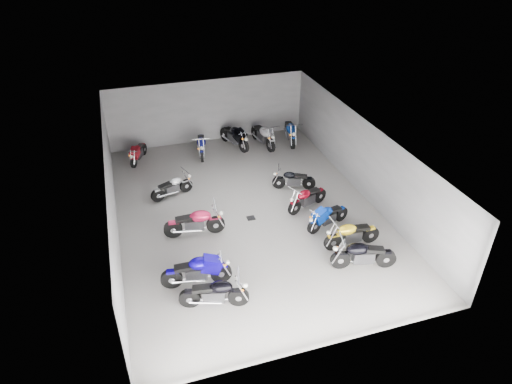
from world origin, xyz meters
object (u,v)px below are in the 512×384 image
motorcycle_right_b (351,234)px  motorcycle_back_c (201,145)px  motorcycle_left_d (195,222)px  motorcycle_back_a (138,153)px  motorcycle_left_f (172,187)px  motorcycle_back_d (235,136)px  drain_grate (251,218)px  motorcycle_left_b (197,271)px  motorcycle_right_e (293,179)px  motorcycle_right_c (328,216)px  motorcycle_back_e (263,135)px  motorcycle_back_f (290,132)px  motorcycle_left_a (215,293)px  motorcycle_right_d (307,198)px  motorcycle_right_a (363,255)px

motorcycle_right_b → motorcycle_back_c: motorcycle_back_c is taller
motorcycle_left_d → motorcycle_back_a: motorcycle_left_d is taller
motorcycle_left_f → motorcycle_back_d: (3.71, 3.78, 0.11)m
drain_grate → motorcycle_left_d: motorcycle_left_d is taller
motorcycle_left_b → motorcycle_left_f: bearing=-172.9°
motorcycle_left_f → motorcycle_right_e: (5.04, -0.92, -0.01)m
motorcycle_left_f → motorcycle_right_b: bearing=28.2°
motorcycle_right_c → motorcycle_back_e: 7.41m
motorcycle_left_d → motorcycle_right_b: size_ratio=1.06×
motorcycle_back_e → motorcycle_back_a: bearing=-10.8°
motorcycle_right_b → motorcycle_back_f: bearing=-6.9°
motorcycle_left_d → motorcycle_left_f: (-0.40, 2.91, -0.09)m
motorcycle_left_b → motorcycle_left_d: motorcycle_left_b is taller
motorcycle_left_d → motorcycle_back_e: (4.73, 6.40, 0.03)m
drain_grate → motorcycle_back_f: motorcycle_back_f is taller
motorcycle_left_a → motorcycle_back_c: 10.16m
motorcycle_left_b → motorcycle_back_d: (3.74, 9.32, 0.02)m
motorcycle_right_e → motorcycle_left_f: bearing=99.3°
drain_grate → motorcycle_right_b: bearing=-43.0°
motorcycle_left_d → motorcycle_right_d: bearing=101.4°
motorcycle_right_b → motorcycle_right_c: 1.34m
motorcycle_right_c → motorcycle_back_c: size_ratio=0.88×
motorcycle_right_a → motorcycle_right_e: 5.47m
motorcycle_right_a → motorcycle_back_d: size_ratio=0.96×
motorcycle_back_e → motorcycle_right_a: bearing=82.0°
motorcycle_left_d → motorcycle_right_c: size_ratio=1.18×
motorcycle_back_a → motorcycle_back_d: bearing=-153.3°
motorcycle_left_a → motorcycle_back_a: (-1.37, 10.26, -0.06)m
motorcycle_right_d → motorcycle_back_f: (1.59, 5.99, 0.09)m
motorcycle_left_b → motorcycle_back_f: size_ratio=0.96×
motorcycle_back_f → drain_grate: bearing=68.1°
motorcycle_left_a → motorcycle_back_d: bearing=177.1°
motorcycle_right_b → motorcycle_right_e: bearing=6.7°
motorcycle_back_c → motorcycle_back_f: (4.66, 0.08, 0.05)m
motorcycle_left_d → motorcycle_right_d: (4.60, 0.39, -0.05)m
motorcycle_right_c → drain_grate: bearing=42.9°
motorcycle_left_b → motorcycle_back_a: motorcycle_left_b is taller
motorcycle_right_d → motorcycle_back_d: motorcycle_back_d is taller
motorcycle_left_f → motorcycle_back_e: bearing=105.7°
motorcycle_right_e → motorcycle_back_a: 7.63m
motorcycle_right_a → motorcycle_left_d: bearing=70.2°
motorcycle_left_f → motorcycle_right_e: motorcycle_left_f is taller
motorcycle_back_a → motorcycle_left_d: bearing=127.7°
motorcycle_back_d → motorcycle_left_a: bearing=52.0°
motorcycle_left_d → motorcycle_left_f: 2.94m
motorcycle_left_a → motorcycle_back_a: size_ratio=1.18×
motorcycle_left_a → motorcycle_back_a: bearing=-157.1°
motorcycle_left_d → motorcycle_right_c: motorcycle_left_d is taller
motorcycle_left_f → motorcycle_back_f: size_ratio=0.77×
drain_grate → motorcycle_right_a: size_ratio=0.15×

